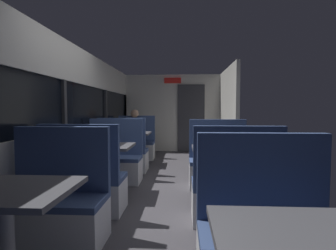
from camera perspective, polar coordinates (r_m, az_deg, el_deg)
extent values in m
cube|color=#423F44|center=(4.02, -1.43, -15.18)|extent=(3.30, 9.20, 0.02)
cube|color=beige|center=(4.26, -21.44, -7.60)|extent=(0.08, 8.40, 0.95)
cube|color=beige|center=(4.25, -21.91, 13.03)|extent=(0.08, 8.40, 0.60)
cube|color=black|center=(4.19, -21.82, 3.89)|extent=(0.03, 8.40, 0.75)
cube|color=#2D2D30|center=(4.18, -21.45, 3.90)|extent=(0.06, 0.08, 0.75)
cube|color=#2D2D30|center=(6.15, -13.24, 3.83)|extent=(0.06, 0.08, 0.75)
cube|color=#2D2D30|center=(8.19, -9.06, 3.77)|extent=(0.06, 0.08, 0.75)
cube|color=beige|center=(8.01, 1.01, 2.57)|extent=(2.90, 0.08, 2.30)
cube|color=#333338|center=(7.96, 4.96, 1.47)|extent=(0.80, 0.04, 2.00)
cube|color=red|center=(7.99, 1.00, 9.53)|extent=(0.50, 0.03, 0.16)
cube|color=beige|center=(6.89, 12.76, 2.34)|extent=(0.08, 2.40, 2.30)
cylinder|color=#9E9EA3|center=(2.29, -31.27, -20.92)|extent=(0.10, 0.10, 0.70)
cube|color=#4C4C51|center=(2.16, -31.58, -11.93)|extent=(0.90, 0.70, 0.04)
cube|color=silver|center=(2.87, -23.26, -18.95)|extent=(0.95, 0.50, 0.39)
cube|color=#384C7A|center=(2.79, -23.37, -14.67)|extent=(0.95, 0.50, 0.06)
cube|color=#384C7A|center=(2.89, -21.67, -6.76)|extent=(0.95, 0.08, 0.65)
cylinder|color=#9E9EA3|center=(4.14, -13.99, -9.55)|extent=(0.10, 0.10, 0.70)
cube|color=#4C4C51|center=(4.08, -14.07, -4.48)|extent=(0.90, 0.70, 0.04)
cube|color=silver|center=(3.58, -17.18, -14.26)|extent=(0.95, 0.50, 0.39)
cube|color=#384C7A|center=(3.52, -17.25, -10.77)|extent=(0.95, 0.50, 0.06)
cube|color=#384C7A|center=(3.26, -18.66, -5.56)|extent=(0.95, 0.08, 0.65)
cube|color=silver|center=(4.79, -11.60, -9.63)|extent=(0.95, 0.50, 0.39)
cube|color=#384C7A|center=(4.75, -11.63, -6.99)|extent=(0.95, 0.50, 0.06)
cube|color=#384C7A|center=(4.90, -11.05, -2.46)|extent=(0.95, 0.08, 0.65)
cylinder|color=#9E9EA3|center=(6.19, -8.08, -5.17)|extent=(0.10, 0.10, 0.70)
cube|color=#4C4C51|center=(6.14, -8.11, -1.76)|extent=(0.90, 0.70, 0.04)
cube|color=silver|center=(5.58, -9.41, -7.75)|extent=(0.95, 0.50, 0.39)
cube|color=#384C7A|center=(5.54, -9.43, -5.47)|extent=(0.95, 0.50, 0.06)
cube|color=#384C7A|center=(5.29, -9.97, -2.02)|extent=(0.95, 0.08, 0.65)
cube|color=silver|center=(6.85, -6.98, -5.64)|extent=(0.95, 0.50, 0.39)
cube|color=#384C7A|center=(6.82, -6.99, -3.77)|extent=(0.95, 0.50, 0.06)
cube|color=#384C7A|center=(6.99, -6.71, -0.67)|extent=(0.95, 0.08, 0.65)
cube|color=#4C4C51|center=(1.37, 30.23, -20.96)|extent=(0.90, 0.70, 0.04)
cube|color=#384C7A|center=(2.05, 20.94, -21.46)|extent=(0.95, 0.50, 0.06)
cube|color=#384C7A|center=(2.12, 19.40, -10.38)|extent=(0.95, 0.08, 0.65)
cylinder|color=#9E9EA3|center=(3.81, 12.14, -10.67)|extent=(0.10, 0.10, 0.70)
cube|color=#4C4C51|center=(3.74, 12.22, -5.16)|extent=(0.90, 0.70, 0.04)
cube|color=silver|center=(3.23, 13.99, -16.16)|extent=(0.95, 0.50, 0.39)
cube|color=#384C7A|center=(3.17, 14.05, -12.32)|extent=(0.95, 0.50, 0.06)
cube|color=#384C7A|center=(2.89, 14.94, -6.64)|extent=(0.95, 0.08, 0.65)
cube|color=silver|center=(4.48, 10.80, -10.54)|extent=(0.95, 0.50, 0.39)
cube|color=#384C7A|center=(4.43, 10.83, -7.72)|extent=(0.95, 0.50, 0.06)
cube|color=#384C7A|center=(4.59, 10.53, -2.86)|extent=(0.95, 0.08, 0.65)
cube|color=#26262D|center=(6.85, -6.98, -5.39)|extent=(0.30, 0.36, 0.45)
cube|color=#99999E|center=(6.74, -7.09, -1.04)|extent=(0.34, 0.22, 0.60)
sphere|color=tan|center=(6.70, -7.15, 2.45)|extent=(0.20, 0.20, 0.20)
cylinder|color=#99999E|center=(6.60, -9.08, -0.97)|extent=(0.07, 0.28, 0.07)
cylinder|color=#99999E|center=(6.52, -5.65, -1.00)|extent=(0.07, 0.28, 0.07)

